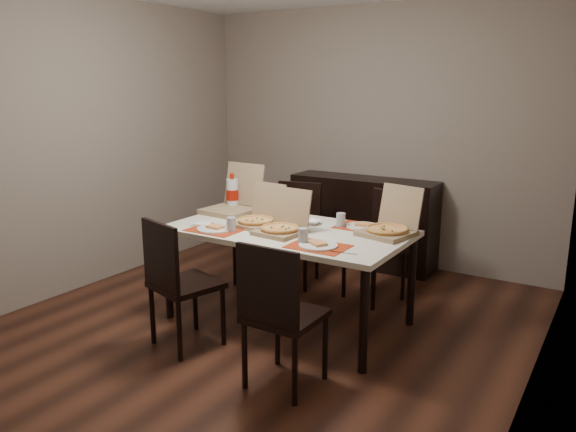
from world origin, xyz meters
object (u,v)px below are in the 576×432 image
object	(u,v)px
dining_table	(288,237)
soda_bottle	(232,194)
chair_far_left	(295,228)
chair_far_right	(381,241)
chair_near_right	(279,310)
dip_bowl	(312,222)
sideboard	(363,221)
chair_near_left	(177,279)
pizza_box_center	(282,226)

from	to	relation	value
dining_table	soda_bottle	distance (m)	0.88
chair_far_left	chair_far_right	bearing A→B (deg)	1.52
chair_near_right	chair_far_left	xyz separation A→B (m)	(-0.93, 1.73, 0.00)
chair_far_left	dip_bowl	size ratio (longest dim) A/B	6.92
sideboard	soda_bottle	bearing A→B (deg)	-116.70
chair_near_left	dip_bowl	world-z (taller)	chair_near_left
sideboard	chair_far_left	size ratio (longest dim) A/B	1.61
soda_bottle	dining_table	bearing A→B (deg)	-23.18
chair_near_right	dip_bowl	distance (m)	1.21
pizza_box_center	dip_bowl	bearing A→B (deg)	82.14
sideboard	dining_table	size ratio (longest dim) A/B	0.83
chair_near_left	chair_far_left	bearing A→B (deg)	90.88
sideboard	chair_near_left	xyz separation A→B (m)	(-0.29, -2.44, 0.06)
chair_near_left	soda_bottle	size ratio (longest dim) A/B	2.92
chair_far_left	pizza_box_center	bearing A→B (deg)	-64.10
dip_bowl	soda_bottle	bearing A→B (deg)	172.73
chair_far_left	dip_bowl	bearing A→B (deg)	-49.54
dining_table	pizza_box_center	distance (m)	0.18
chair_near_right	pizza_box_center	world-z (taller)	pizza_box_center
chair_near_left	chair_far_right	size ratio (longest dim) A/B	1.00
chair_near_left	soda_bottle	distance (m)	1.24
chair_near_right	chair_far_left	bearing A→B (deg)	118.19
chair_far_left	soda_bottle	distance (m)	0.71
chair_far_right	soda_bottle	xyz separation A→B (m)	(-1.19, -0.52, 0.37)
chair_near_left	dip_bowl	xyz separation A→B (m)	(0.50, 1.02, 0.26)
pizza_box_center	chair_near_right	bearing A→B (deg)	-59.00
dining_table	soda_bottle	world-z (taller)	soda_bottle
sideboard	chair_near_left	bearing A→B (deg)	-96.80
sideboard	chair_far_right	xyz separation A→B (m)	(0.53, -0.79, 0.06)
pizza_box_center	dip_bowl	distance (m)	0.37
chair_far_right	soda_bottle	distance (m)	1.35
dining_table	chair_near_left	distance (m)	0.91
sideboard	dining_table	bearing A→B (deg)	-85.78
dip_bowl	chair_far_left	bearing A→B (deg)	130.46
chair_near_right	chair_far_right	size ratio (longest dim) A/B	1.00
chair_far_left	dip_bowl	xyz separation A→B (m)	(0.52, -0.61, 0.26)
dining_table	chair_far_left	bearing A→B (deg)	117.61
chair_near_right	chair_far_right	bearing A→B (deg)	92.72
chair_far_right	dip_bowl	xyz separation A→B (m)	(-0.32, -0.64, 0.26)
dip_bowl	dining_table	bearing A→B (deg)	-110.65
pizza_box_center	soda_bottle	size ratio (longest dim) A/B	1.18
dip_bowl	soda_bottle	distance (m)	0.88
dining_table	chair_near_right	size ratio (longest dim) A/B	1.94
sideboard	soda_bottle	world-z (taller)	soda_bottle
chair_near_left	chair_near_right	world-z (taller)	same
chair_far_left	sideboard	bearing A→B (deg)	68.74
chair_far_right	dip_bowl	size ratio (longest dim) A/B	6.92
chair_far_right	chair_near_left	bearing A→B (deg)	-116.32
chair_near_right	chair_far_left	size ratio (longest dim) A/B	1.00
chair_far_left	chair_near_left	bearing A→B (deg)	-89.12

